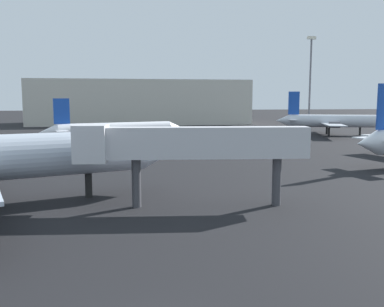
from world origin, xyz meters
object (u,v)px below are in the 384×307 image
light_mast_right (310,78)px  airplane_far_right (331,121)px  airplane_far_left (115,130)px  jet_bridge (181,145)px

light_mast_right → airplane_far_right: bearing=-98.6°
airplane_far_right → light_mast_right: (2.74, 18.02, 10.47)m
airplane_far_left → jet_bridge: size_ratio=1.39×
light_mast_right → jet_bridge: bearing=-120.7°
airplane_far_right → jet_bridge: size_ratio=1.40×
airplane_far_right → light_mast_right: bearing=99.2°
jet_bridge → airplane_far_left: bearing=-76.1°
airplane_far_left → airplane_far_right: (48.83, 17.78, 0.27)m
light_mast_right → airplane_far_left: bearing=-145.2°
jet_bridge → light_mast_right: light_mast_right is taller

